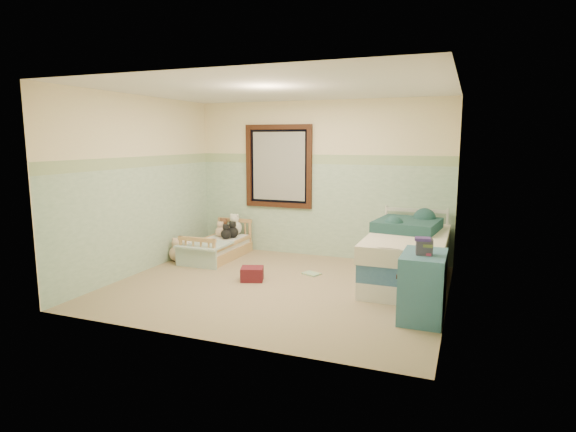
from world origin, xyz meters
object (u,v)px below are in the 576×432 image
at_px(floor_book, 311,274).
at_px(toddler_bed_frame, 218,253).
at_px(plush_floor_tan, 177,253).
at_px(plush_floor_cream, 187,256).
at_px(twin_bed_frame, 407,275).
at_px(red_pillow, 252,274).
at_px(dresser, 423,286).

bearing_deg(floor_book, toddler_bed_frame, -169.21).
relative_size(toddler_bed_frame, plush_floor_tan, 5.03).
relative_size(toddler_bed_frame, plush_floor_cream, 5.24).
distance_m(twin_bed_frame, floor_book, 1.31).
relative_size(plush_floor_cream, red_pillow, 0.83).
xyz_separation_m(plush_floor_tan, red_pillow, (1.54, -0.51, -0.03)).
height_order(plush_floor_cream, twin_bed_frame, plush_floor_cream).
bearing_deg(floor_book, red_pillow, -116.08).
bearing_deg(dresser, plush_floor_cream, 164.10).
bearing_deg(twin_bed_frame, plush_floor_tan, -177.74).
relative_size(plush_floor_tan, red_pillow, 0.86).
bearing_deg(plush_floor_tan, toddler_bed_frame, 41.59).
xyz_separation_m(toddler_bed_frame, dresser, (3.34, -1.52, 0.27)).
relative_size(toddler_bed_frame, red_pillow, 4.32).
height_order(plush_floor_tan, floor_book, plush_floor_tan).
bearing_deg(dresser, red_pillow, 165.75).
distance_m(toddler_bed_frame, floor_book, 1.76).
bearing_deg(plush_floor_cream, dresser, -15.90).
bearing_deg(floor_book, dresser, -12.46).
bearing_deg(plush_floor_tan, twin_bed_frame, 2.26).
height_order(toddler_bed_frame, red_pillow, red_pillow).
xyz_separation_m(toddler_bed_frame, red_pillow, (1.06, -0.94, 0.01)).
distance_m(toddler_bed_frame, red_pillow, 1.42).
bearing_deg(toddler_bed_frame, dresser, -24.43).
bearing_deg(plush_floor_tan, red_pillow, -18.43).
distance_m(toddler_bed_frame, twin_bed_frame, 3.03).
xyz_separation_m(plush_floor_cream, plush_floor_tan, (-0.21, 0.06, 0.01)).
xyz_separation_m(twin_bed_frame, red_pillow, (-1.96, -0.65, -0.02)).
xyz_separation_m(twin_bed_frame, floor_book, (-1.30, -0.08, -0.10)).
bearing_deg(dresser, toddler_bed_frame, 155.57).
xyz_separation_m(dresser, red_pillow, (-2.28, 0.58, -0.26)).
bearing_deg(toddler_bed_frame, plush_floor_cream, -118.71).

